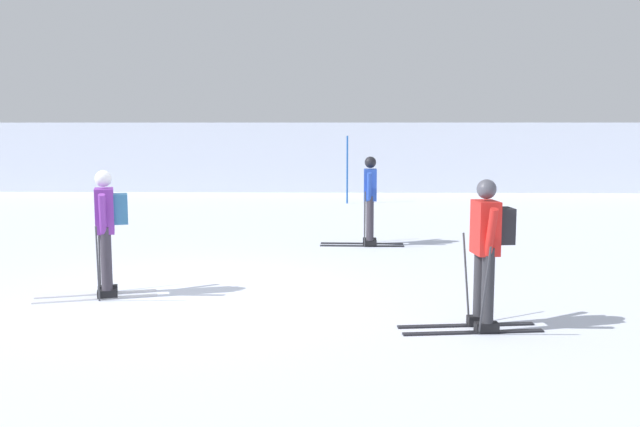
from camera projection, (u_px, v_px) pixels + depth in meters
The scene contains 6 objects.
ground_plane at pixel (185, 296), 9.56m from camera, with size 120.00×120.00×0.00m, color silver.
far_snow_ridge at pixel (284, 153), 27.63m from camera, with size 80.00×7.23×2.38m, color silver.
skier_red at pixel (487, 246), 7.91m from camera, with size 1.63×1.00×1.71m.
skier_purple at pixel (107, 227), 9.45m from camera, with size 1.64×0.97×1.71m.
skier_blue at pixel (370, 198), 13.51m from camera, with size 1.61×1.00×1.71m.
trail_marker_pole at pixel (347, 170), 20.73m from camera, with size 0.05×0.05×1.99m, color #1E56AD.
Camera 1 is at (2.06, -9.30, 2.31)m, focal length 39.67 mm.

